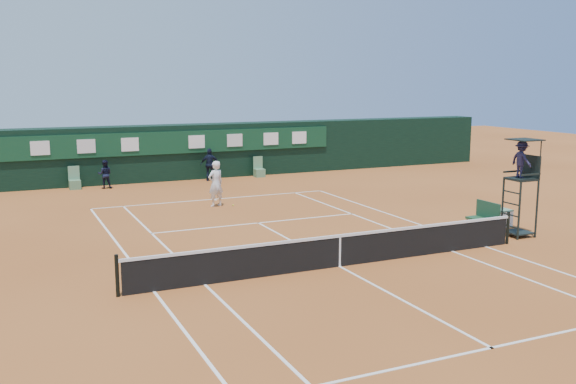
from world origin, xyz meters
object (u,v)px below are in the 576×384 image
(umpire_chair, at_px, (522,167))
(player, at_px, (216,184))
(player_bench, at_px, (485,216))
(cooler, at_px, (502,218))
(tennis_net, at_px, (340,250))

(umpire_chair, xyz_separation_m, player, (-7.95, 9.60, -1.46))
(player, bearing_deg, player_bench, 113.85)
(umpire_chair, distance_m, cooler, 2.66)
(tennis_net, distance_m, player, 10.29)
(player, bearing_deg, tennis_net, 75.73)
(umpire_chair, relative_size, player_bench, 2.85)
(player_bench, distance_m, player, 11.30)
(tennis_net, xyz_separation_m, cooler, (8.15, 2.13, -0.18))
(umpire_chair, bearing_deg, tennis_net, -174.87)
(tennis_net, xyz_separation_m, player_bench, (6.90, 1.69, 0.09))
(player_bench, xyz_separation_m, player, (-7.33, 8.58, 0.40))
(tennis_net, bearing_deg, cooler, 14.64)
(tennis_net, xyz_separation_m, umpire_chair, (7.52, 0.67, 1.95))
(player, bearing_deg, umpire_chair, 112.98)
(tennis_net, bearing_deg, player_bench, 13.73)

